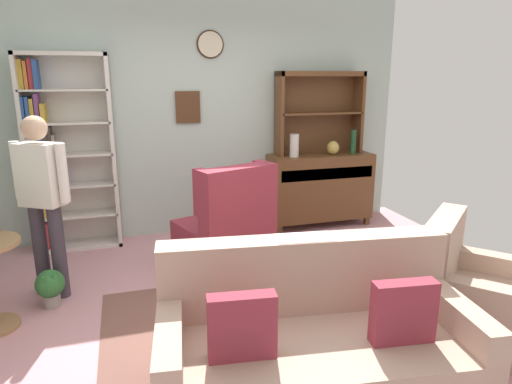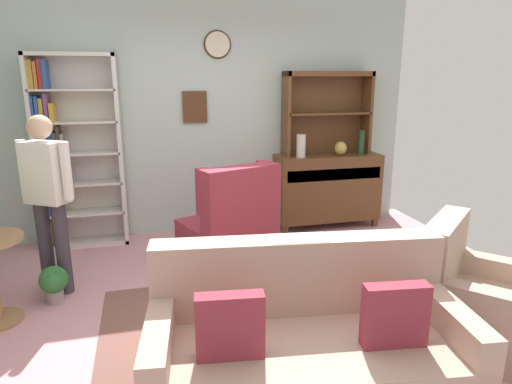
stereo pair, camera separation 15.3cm
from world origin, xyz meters
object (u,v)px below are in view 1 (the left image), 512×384
(wingback_chair, at_px, (227,229))
(potted_plant_small, at_px, (50,286))
(bookshelf, at_px, (63,154))
(person_reading, at_px, (43,195))
(vase_round, at_px, (333,148))
(bottle_wine, at_px, (353,142))
(sideboard, at_px, (320,186))
(sideboard_hutch, at_px, (319,101))
(coffee_table, at_px, (305,282))
(armchair_floral, at_px, (475,299))
(book_stack, at_px, (306,273))
(vase_tall, at_px, (294,146))
(couch_floral, at_px, (314,347))

(wingback_chair, distance_m, potted_plant_small, 1.66)
(bookshelf, distance_m, wingback_chair, 1.96)
(person_reading, bearing_deg, vase_round, 17.91)
(bottle_wine, relative_size, person_reading, 0.19)
(sideboard, bearing_deg, sideboard_hutch, 90.00)
(bookshelf, height_order, vase_round, bookshelf)
(sideboard, distance_m, sideboard_hutch, 1.06)
(sideboard, relative_size, coffee_table, 1.62)
(sideboard, distance_m, armchair_floral, 2.67)
(bottle_wine, xyz_separation_m, armchair_floral, (-0.37, -2.57, -0.78))
(bookshelf, bearing_deg, wingback_chair, -32.23)
(armchair_floral, height_order, book_stack, armchair_floral)
(vase_tall, distance_m, book_stack, 2.37)
(bottle_wine, height_order, wingback_chair, bottle_wine)
(sideboard_hutch, height_order, armchair_floral, sideboard_hutch)
(bottle_wine, bearing_deg, person_reading, -163.73)
(vase_tall, bearing_deg, armchair_floral, -80.85)
(bookshelf, xyz_separation_m, sideboard_hutch, (2.97, 0.02, 0.51))
(vase_tall, height_order, potted_plant_small, vase_tall)
(vase_tall, distance_m, vase_round, 0.52)
(armchair_floral, bearing_deg, wingback_chair, 129.24)
(sideboard, distance_m, vase_tall, 0.68)
(vase_round, bearing_deg, book_stack, -120.17)
(bookshelf, bearing_deg, couch_floral, -61.54)
(sideboard_hutch, distance_m, vase_tall, 0.66)
(bookshelf, relative_size, couch_floral, 1.11)
(vase_round, bearing_deg, coffee_table, -120.60)
(bottle_wine, distance_m, person_reading, 3.56)
(vase_round, bearing_deg, armchair_floral, -92.33)
(sideboard, height_order, vase_tall, vase_tall)
(bookshelf, bearing_deg, sideboard, -1.64)
(bookshelf, height_order, sideboard_hutch, bookshelf)
(bookshelf, relative_size, armchair_floral, 1.94)
(sideboard, relative_size, wingback_chair, 1.24)
(potted_plant_small, xyz_separation_m, coffee_table, (1.90, -0.84, 0.16))
(bottle_wine, distance_m, coffee_table, 2.65)
(bookshelf, bearing_deg, armchair_floral, -42.47)
(bottle_wine, xyz_separation_m, couch_floral, (-1.74, -2.81, -0.76))
(sideboard_hutch, bearing_deg, couch_floral, -114.28)
(vase_round, xyz_separation_m, book_stack, (-1.27, -2.18, -0.53))
(bottle_wine, bearing_deg, armchair_floral, -98.10)
(bookshelf, xyz_separation_m, wingback_chair, (1.56, -0.98, -0.67))
(sideboard, relative_size, vase_tall, 4.73)
(sideboard_hutch, xyz_separation_m, person_reading, (-3.02, -1.19, -0.65))
(sideboard_hutch, xyz_separation_m, wingback_chair, (-1.41, -1.01, -1.18))
(sideboard_hutch, relative_size, book_stack, 4.88)
(potted_plant_small, relative_size, person_reading, 0.21)
(couch_floral, distance_m, person_reading, 2.53)
(bottle_wine, height_order, potted_plant_small, bottle_wine)
(bookshelf, height_order, bottle_wine, bookshelf)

